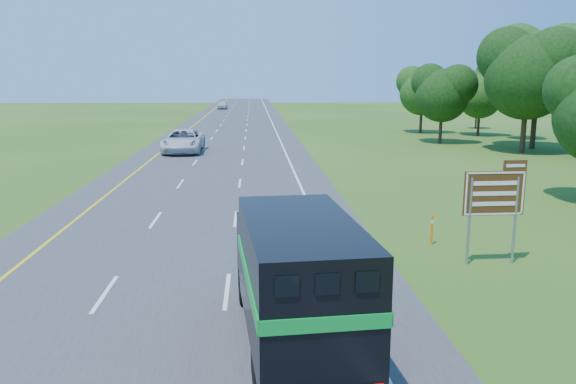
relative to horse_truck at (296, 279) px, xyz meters
name	(u,v)px	position (x,y,z in m)	size (l,w,h in m)	color
road	(226,145)	(-3.64, 42.93, -1.80)	(15.00, 260.00, 0.04)	#38383A
lane_markings	(226,144)	(-3.64, 42.93, -1.78)	(11.15, 260.00, 0.01)	yellow
horse_truck	(296,279)	(0.00, 0.00, 0.00)	(2.95, 7.70, 3.34)	black
white_suv	(183,141)	(-7.08, 37.33, -0.80)	(3.28, 7.12, 1.98)	silver
far_car	(222,105)	(-7.38, 108.71, -0.95)	(1.97, 4.89, 1.67)	silver
exit_sign	(495,197)	(7.34, 6.07, 0.56)	(2.17, 0.14, 3.67)	gray
delineator	(432,229)	(5.99, 8.46, -1.19)	(0.10, 0.05, 1.19)	orange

